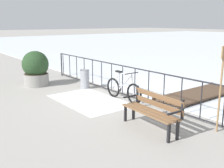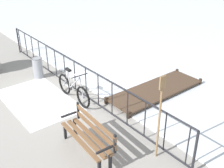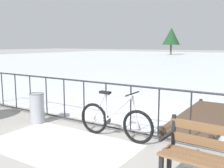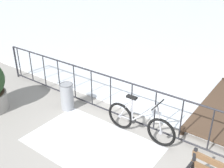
# 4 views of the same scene
# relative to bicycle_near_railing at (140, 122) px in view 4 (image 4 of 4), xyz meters

# --- Properties ---
(ground_plane) EXTENTS (160.00, 160.00, 0.00)m
(ground_plane) POSITION_rel_bicycle_near_railing_xyz_m (-0.43, 0.33, -0.37)
(ground_plane) COLOR #9E9991
(snow_patch) EXTENTS (2.80, 1.72, 0.01)m
(snow_patch) POSITION_rel_bicycle_near_railing_xyz_m (-0.66, -0.87, -0.36)
(snow_patch) COLOR white
(snow_patch) RESTS_ON ground
(railing_fence) EXTENTS (9.06, 0.06, 1.07)m
(railing_fence) POSITION_rel_bicycle_near_railing_xyz_m (-0.43, 0.33, 0.19)
(railing_fence) COLOR #232328
(railing_fence) RESTS_ON ground
(bicycle_near_railing) EXTENTS (1.71, 0.52, 0.97)m
(bicycle_near_railing) POSITION_rel_bicycle_near_railing_xyz_m (0.00, 0.00, 0.00)
(bicycle_near_railing) COLOR black
(bicycle_near_railing) RESTS_ON ground
(trash_bin) EXTENTS (0.35, 0.35, 0.73)m
(trash_bin) POSITION_rel_bicycle_near_railing_xyz_m (-2.12, -0.13, 0.00)
(trash_bin) COLOR gray
(trash_bin) RESTS_ON ground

